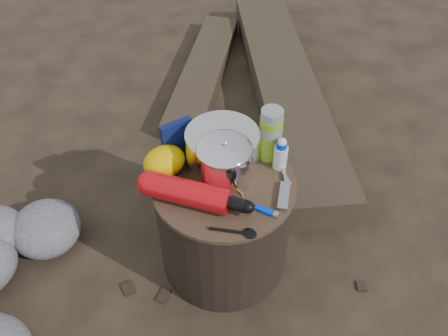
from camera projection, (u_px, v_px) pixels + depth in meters
ground at (224, 257)px, 1.74m from camera, size 60.00×60.00×0.00m
stump at (224, 223)px, 1.59m from camera, size 0.45×0.45×0.42m
rock_ring at (34, 312)px, 1.47m from camera, size 0.47×1.04×0.21m
log_main at (284, 87)px, 2.38m from camera, size 1.15×1.63×0.15m
log_small at (204, 71)px, 2.53m from camera, size 0.93×0.87×0.09m
foil_windscreen at (222, 151)px, 1.44m from camera, size 0.23×0.23×0.14m
camping_pot at (224, 163)px, 1.38m from camera, size 0.17×0.17×0.17m
fuel_bottle at (188, 193)px, 1.36m from camera, size 0.25×0.32×0.08m
thermos at (270, 134)px, 1.46m from camera, size 0.07×0.07×0.18m
travel_mug at (227, 133)px, 1.52m from camera, size 0.07×0.07×0.11m
stuff_sack at (164, 162)px, 1.44m from camera, size 0.14×0.11×0.09m
food_pouch at (178, 140)px, 1.48m from camera, size 0.11×0.03×0.14m
lighter at (265, 210)px, 1.35m from camera, size 0.05×0.07×0.01m
multitool at (284, 196)px, 1.39m from camera, size 0.10×0.10×0.02m
pot_grabber at (283, 171)px, 1.47m from camera, size 0.09×0.13×0.01m
spork at (229, 231)px, 1.30m from camera, size 0.11×0.11×0.01m
squeeze_bottle at (281, 155)px, 1.45m from camera, size 0.04×0.04×0.11m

